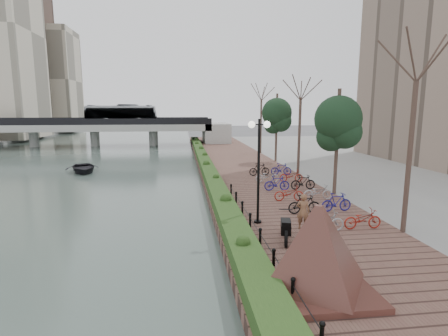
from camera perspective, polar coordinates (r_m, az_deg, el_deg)
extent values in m
plane|color=#59595B|center=(12.99, 0.57, -16.83)|extent=(220.00, 220.00, 0.00)
cube|color=#41524C|center=(39.36, -26.85, 0.14)|extent=(30.00, 130.00, 0.02)
cube|color=brown|center=(30.06, 3.80, -1.01)|extent=(8.00, 75.00, 0.50)
cube|color=gray|center=(36.56, 29.27, -0.32)|extent=(24.00, 75.00, 0.50)
cube|color=#1E3A15|center=(31.99, -3.02, 0.64)|extent=(1.10, 56.00, 0.60)
cylinder|color=black|center=(10.28, 11.15, -19.27)|extent=(0.10, 0.10, 0.70)
cylinder|color=black|center=(11.99, 8.11, -14.79)|extent=(0.10, 0.10, 0.70)
cylinder|color=black|center=(13.78, 5.93, -11.42)|extent=(0.10, 0.10, 0.70)
cylinder|color=black|center=(15.62, 4.29, -8.82)|extent=(0.10, 0.10, 0.70)
cylinder|color=black|center=(17.49, 3.01, -6.78)|extent=(0.10, 0.10, 0.70)
cylinder|color=black|center=(19.39, 1.99, -5.12)|extent=(0.10, 0.10, 0.70)
cylinder|color=black|center=(21.31, 1.16, -3.77)|extent=(0.10, 0.10, 0.70)
cube|color=#482B1F|center=(11.29, 14.63, -18.11)|extent=(3.11, 3.11, 0.18)
pyramid|color=#482B1F|center=(10.76, 14.93, -12.04)|extent=(4.07, 4.07, 2.38)
cylinder|color=black|center=(16.11, 5.65, -0.66)|extent=(0.12, 0.12, 4.84)
cylinder|color=black|center=(15.87, 5.78, 7.08)|extent=(0.70, 0.06, 0.06)
sphere|color=white|center=(15.80, 4.53, 7.09)|extent=(0.32, 0.32, 0.32)
sphere|color=white|center=(15.95, 7.02, 7.07)|extent=(0.32, 0.32, 0.32)
imported|color=brown|center=(15.98, 12.79, -6.92)|extent=(0.69, 0.59, 1.60)
imported|color=#AAAAAF|center=(16.06, 16.04, -8.29)|extent=(0.60, 1.71, 0.90)
imported|color=black|center=(18.36, 12.89, -5.73)|extent=(0.47, 1.66, 1.00)
imported|color=#A02317|center=(20.76, 10.47, -4.01)|extent=(0.60, 1.72, 0.90)
imported|color=navy|center=(23.18, 8.57, -2.40)|extent=(0.47, 1.66, 1.00)
imported|color=#AAAAAF|center=(25.65, 7.03, -1.31)|extent=(0.60, 1.71, 0.90)
imported|color=black|center=(28.13, 5.76, -0.22)|extent=(0.47, 1.66, 1.00)
imported|color=#A02317|center=(16.83, 21.74, -7.78)|extent=(0.60, 1.71, 0.90)
imported|color=navy|center=(19.04, 18.02, -5.42)|extent=(0.47, 1.66, 1.00)
imported|color=#AAAAAF|center=(21.36, 15.10, -3.80)|extent=(0.60, 1.72, 0.90)
imported|color=black|center=(23.72, 12.77, -2.26)|extent=(0.47, 1.66, 1.00)
imported|color=#A02317|center=(26.14, 10.86, -1.21)|extent=(0.60, 1.71, 0.90)
imported|color=navy|center=(28.58, 9.29, -0.14)|extent=(0.47, 1.66, 1.00)
cube|color=#A2A39E|center=(58.18, -20.43, 6.28)|extent=(36.00, 8.00, 1.00)
cube|color=black|center=(54.36, -21.43, 7.03)|extent=(36.00, 0.15, 0.90)
cube|color=black|center=(61.94, -19.65, 7.37)|extent=(36.00, 0.15, 0.90)
cylinder|color=#A2A39E|center=(61.00, -28.59, 4.19)|extent=(1.40, 1.40, 2.50)
cylinder|color=#A2A39E|center=(58.29, -20.33, 4.56)|extent=(1.40, 1.40, 2.50)
cylinder|color=#A2A39E|center=(56.88, -11.45, 4.86)|extent=(1.40, 1.40, 2.50)
imported|color=silver|center=(57.28, -16.39, 8.45)|extent=(2.52, 10.77, 3.00)
imported|color=black|center=(34.61, -22.00, 0.05)|extent=(4.20, 4.91, 0.86)
cube|color=#49372F|center=(92.58, -32.62, 14.80)|extent=(18.00, 16.00, 32.00)
cube|color=beige|center=(97.02, -26.51, 12.61)|extent=(12.00, 12.00, 24.00)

